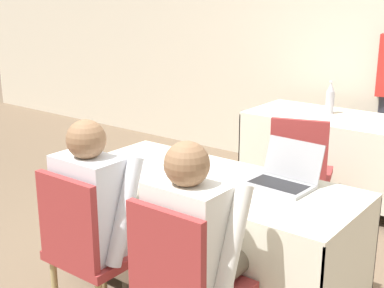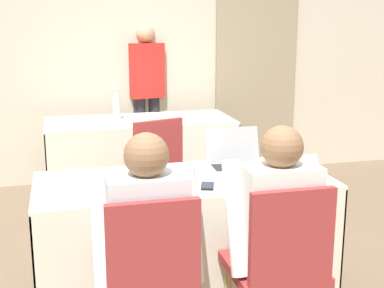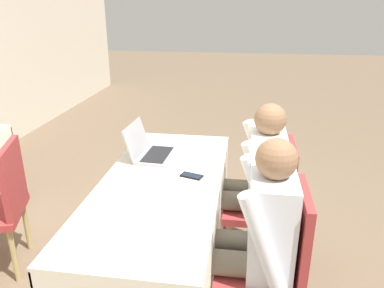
% 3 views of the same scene
% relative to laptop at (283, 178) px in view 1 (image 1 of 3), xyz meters
% --- Properties ---
extents(wall_back, '(12.00, 0.06, 2.70)m').
position_rel_laptop_xyz_m(wall_back, '(-0.37, 2.43, 0.56)').
color(wall_back, beige).
rests_on(wall_back, ground_plane).
extents(conference_table_near, '(1.68, 0.72, 0.74)m').
position_rel_laptop_xyz_m(conference_table_near, '(-0.37, -0.15, -0.23)').
color(conference_table_near, silver).
rests_on(conference_table_near, ground_plane).
extents(conference_table_far, '(1.68, 0.72, 0.74)m').
position_rel_laptop_xyz_m(conference_table_far, '(-0.33, 1.74, -0.23)').
color(conference_table_far, silver).
rests_on(conference_table_far, ground_plane).
extents(laptop, '(0.36, 0.31, 0.23)m').
position_rel_laptop_xyz_m(laptop, '(0.00, 0.00, 0.00)').
color(laptop, '#99999E').
rests_on(laptop, conference_table_near).
extents(cell_phone, '(0.11, 0.15, 0.01)m').
position_rel_laptop_xyz_m(cell_phone, '(-0.27, -0.33, -0.04)').
color(cell_phone, black).
rests_on(cell_phone, conference_table_near).
extents(paper_beside_laptop, '(0.32, 0.36, 0.00)m').
position_rel_laptop_xyz_m(paper_beside_laptop, '(-0.72, -0.11, -0.04)').
color(paper_beside_laptop, white).
rests_on(paper_beside_laptop, conference_table_near).
extents(paper_centre_table, '(0.30, 0.35, 0.00)m').
position_rel_laptop_xyz_m(paper_centre_table, '(-0.39, 0.02, -0.04)').
color(paper_centre_table, white).
rests_on(paper_centre_table, conference_table_near).
extents(water_bottle, '(0.07, 0.07, 0.28)m').
position_rel_laptop_xyz_m(water_bottle, '(-0.53, 1.82, 0.08)').
color(water_bottle, '#B7B7C1').
rests_on(water_bottle, conference_table_far).
extents(chair_near_left, '(0.44, 0.44, 0.90)m').
position_rel_laptop_xyz_m(chair_near_left, '(-0.68, -0.81, -0.29)').
color(chair_near_left, tan).
rests_on(chair_near_left, ground_plane).
extents(chair_near_right, '(0.44, 0.44, 0.90)m').
position_rel_laptop_xyz_m(chair_near_right, '(-0.05, -0.81, -0.29)').
color(chair_near_right, tan).
rests_on(chair_near_right, ground_plane).
extents(chair_far_spare, '(0.56, 0.56, 0.90)m').
position_rel_laptop_xyz_m(chair_far_spare, '(-0.37, 0.96, -0.29)').
color(chair_far_spare, tan).
rests_on(chair_far_spare, ground_plane).
extents(person_checkered_shirt, '(0.50, 0.52, 1.16)m').
position_rel_laptop_xyz_m(person_checkered_shirt, '(-0.68, -0.71, -0.13)').
color(person_checkered_shirt, '#665B4C').
rests_on(person_checkered_shirt, ground_plane).
extents(person_white_shirt, '(0.50, 0.52, 1.16)m').
position_rel_laptop_xyz_m(person_white_shirt, '(-0.05, -0.71, -0.13)').
color(person_white_shirt, '#665B4C').
rests_on(person_white_shirt, ground_plane).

